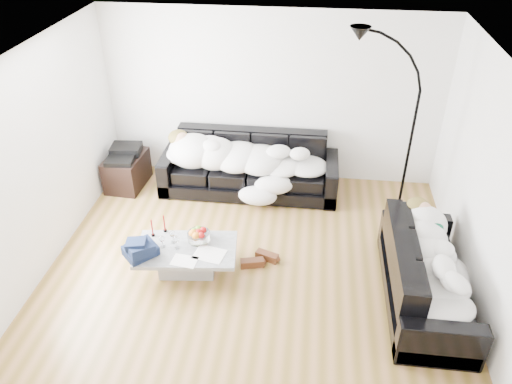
# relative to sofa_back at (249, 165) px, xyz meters

# --- Properties ---
(ground) EXTENTS (5.00, 5.00, 0.00)m
(ground) POSITION_rel_sofa_back_xyz_m (0.28, -1.74, -0.43)
(ground) COLOR brown
(ground) RESTS_ON ground
(wall_back) EXTENTS (5.00, 0.02, 2.60)m
(wall_back) POSITION_rel_sofa_back_xyz_m (0.28, 0.51, 0.87)
(wall_back) COLOR silver
(wall_back) RESTS_ON ground
(wall_left) EXTENTS (0.02, 4.50, 2.60)m
(wall_left) POSITION_rel_sofa_back_xyz_m (-2.22, -1.74, 0.87)
(wall_left) COLOR silver
(wall_left) RESTS_ON ground
(wall_right) EXTENTS (0.02, 4.50, 2.60)m
(wall_right) POSITION_rel_sofa_back_xyz_m (2.78, -1.74, 0.87)
(wall_right) COLOR silver
(wall_right) RESTS_ON ground
(ceiling) EXTENTS (5.00, 5.00, 0.00)m
(ceiling) POSITION_rel_sofa_back_xyz_m (0.28, -1.74, 2.17)
(ceiling) COLOR white
(ceiling) RESTS_ON ground
(sofa_back) EXTENTS (2.63, 0.91, 0.86)m
(sofa_back) POSITION_rel_sofa_back_xyz_m (0.00, 0.00, 0.00)
(sofa_back) COLOR black
(sofa_back) RESTS_ON ground
(sofa_right) EXTENTS (0.85, 1.98, 0.80)m
(sofa_right) POSITION_rel_sofa_back_xyz_m (2.27, -2.06, -0.03)
(sofa_right) COLOR black
(sofa_right) RESTS_ON ground
(sleeper_back) EXTENTS (2.22, 0.77, 0.44)m
(sleeper_back) POSITION_rel_sofa_back_xyz_m (0.00, -0.05, 0.21)
(sleeper_back) COLOR white
(sleeper_back) RESTS_ON sofa_back
(sleeper_right) EXTENTS (0.72, 1.69, 0.41)m
(sleeper_right) POSITION_rel_sofa_back_xyz_m (2.27, -2.06, 0.20)
(sleeper_right) COLOR white
(sleeper_right) RESTS_ON sofa_right
(teal_cushion) EXTENTS (0.42, 0.38, 0.20)m
(teal_cushion) POSITION_rel_sofa_back_xyz_m (2.21, -1.45, 0.29)
(teal_cushion) COLOR #0B4D32
(teal_cushion) RESTS_ON sofa_right
(coffee_table) EXTENTS (1.26, 0.82, 0.35)m
(coffee_table) POSITION_rel_sofa_back_xyz_m (-0.51, -1.92, -0.26)
(coffee_table) COLOR #939699
(coffee_table) RESTS_ON ground
(fruit_bowl) EXTENTS (0.35, 0.35, 0.17)m
(fruit_bowl) POSITION_rel_sofa_back_xyz_m (-0.39, -1.74, 0.00)
(fruit_bowl) COLOR white
(fruit_bowl) RESTS_ON coffee_table
(wine_glass_a) EXTENTS (0.08, 0.08, 0.17)m
(wine_glass_a) POSITION_rel_sofa_back_xyz_m (-0.68, -1.83, 0.00)
(wine_glass_a) COLOR white
(wine_glass_a) RESTS_ON coffee_table
(wine_glass_b) EXTENTS (0.08, 0.08, 0.16)m
(wine_glass_b) POSITION_rel_sofa_back_xyz_m (-0.79, -1.93, -0.00)
(wine_glass_b) COLOR white
(wine_glass_b) RESTS_ON coffee_table
(wine_glass_c) EXTENTS (0.10, 0.10, 0.18)m
(wine_glass_c) POSITION_rel_sofa_back_xyz_m (-0.61, -1.93, 0.01)
(wine_glass_c) COLOR white
(wine_glass_c) RESTS_ON coffee_table
(candle_left) EXTENTS (0.05, 0.05, 0.24)m
(candle_left) POSITION_rel_sofa_back_xyz_m (-0.97, -1.74, 0.04)
(candle_left) COLOR maroon
(candle_left) RESTS_ON coffee_table
(candle_right) EXTENTS (0.05, 0.05, 0.24)m
(candle_right) POSITION_rel_sofa_back_xyz_m (-0.84, -1.63, 0.04)
(candle_right) COLOR maroon
(candle_right) RESTS_ON coffee_table
(newspaper_a) EXTENTS (0.40, 0.34, 0.01)m
(newspaper_a) POSITION_rel_sofa_back_xyz_m (-0.21, -2.00, -0.08)
(newspaper_a) COLOR silver
(newspaper_a) RESTS_ON coffee_table
(newspaper_b) EXTENTS (0.31, 0.24, 0.01)m
(newspaper_b) POSITION_rel_sofa_back_xyz_m (-0.47, -2.15, -0.08)
(newspaper_b) COLOR silver
(newspaper_b) RESTS_ON coffee_table
(navy_jacket) EXTENTS (0.49, 0.47, 0.19)m
(navy_jacket) POSITION_rel_sofa_back_xyz_m (-0.98, -2.14, 0.09)
(navy_jacket) COLOR black
(navy_jacket) RESTS_ON coffee_table
(shoes) EXTENTS (0.51, 0.38, 0.11)m
(shoes) POSITION_rel_sofa_back_xyz_m (0.35, -1.68, -0.37)
(shoes) COLOR #472311
(shoes) RESTS_ON ground
(av_cabinet) EXTENTS (0.56, 0.77, 0.51)m
(av_cabinet) POSITION_rel_sofa_back_xyz_m (-1.89, -0.09, -0.18)
(av_cabinet) COLOR black
(av_cabinet) RESTS_ON ground
(stereo) EXTENTS (0.47, 0.38, 0.13)m
(stereo) POSITION_rel_sofa_back_xyz_m (-1.89, -0.09, 0.14)
(stereo) COLOR black
(stereo) RESTS_ON av_cabinet
(floor_lamp) EXTENTS (0.91, 0.64, 2.32)m
(floor_lamp) POSITION_rel_sofa_back_xyz_m (2.17, -0.47, 0.73)
(floor_lamp) COLOR black
(floor_lamp) RESTS_ON ground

